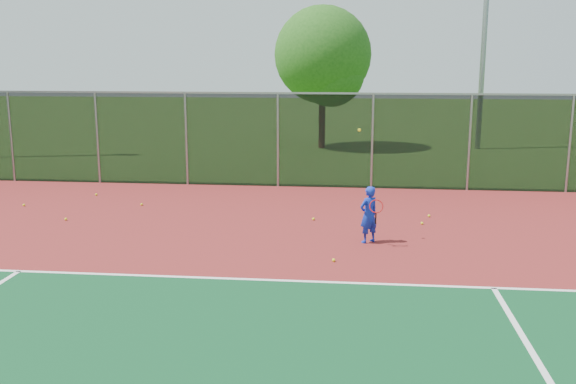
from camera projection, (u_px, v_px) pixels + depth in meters
name	position (u px, v px, depth m)	size (l,w,h in m)	color
ground	(390.00, 361.00, 8.84)	(120.00, 120.00, 0.00)	#2F5B1A
court_apron	(384.00, 306.00, 10.78)	(30.00, 20.00, 0.02)	maroon
fence_back	(372.00, 140.00, 20.20)	(30.00, 0.06, 3.03)	black
tennis_player	(369.00, 214.00, 14.32)	(0.59, 0.68, 2.56)	#132BB2
practice_ball_0	(313.00, 219.00, 16.42)	(0.07, 0.07, 0.07)	yellow
practice_ball_1	(429.00, 216.00, 16.76)	(0.07, 0.07, 0.07)	yellow
practice_ball_2	(24.00, 205.00, 17.98)	(0.07, 0.07, 0.07)	yellow
practice_ball_3	(66.00, 219.00, 16.41)	(0.07, 0.07, 0.07)	yellow
practice_ball_4	(334.00, 260.00, 13.07)	(0.07, 0.07, 0.07)	yellow
practice_ball_5	(422.00, 223.00, 16.00)	(0.07, 0.07, 0.07)	yellow
practice_ball_6	(142.00, 204.00, 18.06)	(0.07, 0.07, 0.07)	yellow
practice_ball_7	(96.00, 195.00, 19.37)	(0.07, 0.07, 0.07)	yellow
tree_back_left	(325.00, 59.00, 28.97)	(4.40, 4.40, 6.46)	#321E12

